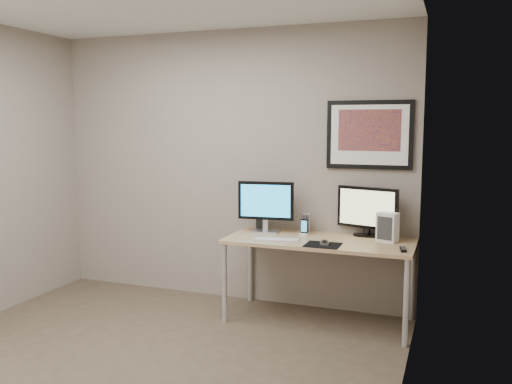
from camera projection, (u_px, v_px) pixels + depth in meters
floor at (135, 368)px, 3.84m from camera, size 3.60×3.60×0.00m
room at (162, 134)px, 4.05m from camera, size 3.60×3.60×3.60m
desk at (320, 247)px, 4.66m from camera, size 1.60×0.70×0.73m
framed_art at (369, 135)px, 4.73m from camera, size 0.75×0.04×0.60m
monitor_large at (266, 204)px, 4.92m from camera, size 0.51×0.19×0.47m
monitor_tv at (367, 210)px, 4.74m from camera, size 0.55×0.19×0.44m
speaker_left at (259, 219)px, 5.10m from camera, size 0.09×0.09×0.19m
speaker_right at (306, 223)px, 4.92m from camera, size 0.09×0.09×0.19m
phone_dock at (304, 227)px, 4.83m from camera, size 0.07×0.07×0.14m
keyboard at (277, 240)px, 4.61m from camera, size 0.40×0.18×0.01m
mousepad at (323, 245)px, 4.43m from camera, size 0.28×0.25×0.00m
mouse at (325, 242)px, 4.44m from camera, size 0.08×0.12×0.04m
remote at (403, 249)px, 4.24m from camera, size 0.07×0.16×0.02m
fan_unit at (388, 227)px, 4.54m from camera, size 0.19×0.16×0.25m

